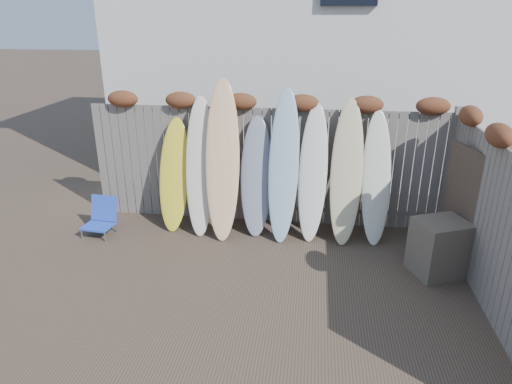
# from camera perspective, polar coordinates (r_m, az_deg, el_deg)

# --- Properties ---
(ground) EXTENTS (80.00, 80.00, 0.00)m
(ground) POSITION_cam_1_polar(r_m,az_deg,el_deg) (6.07, -1.51, -13.00)
(ground) COLOR #493A2D
(back_fence) EXTENTS (6.05, 0.28, 2.24)m
(back_fence) POSITION_cam_1_polar(r_m,az_deg,el_deg) (7.71, 1.60, 4.48)
(back_fence) COLOR slate
(back_fence) RESTS_ON ground
(right_fence) EXTENTS (0.28, 4.40, 2.24)m
(right_fence) POSITION_cam_1_polar(r_m,az_deg,el_deg) (6.09, 27.94, -3.33)
(right_fence) COLOR slate
(right_fence) RESTS_ON ground
(house) EXTENTS (8.50, 5.50, 6.33)m
(house) POSITION_cam_1_polar(r_m,az_deg,el_deg) (11.45, 6.33, 20.18)
(house) COLOR silver
(house) RESTS_ON ground
(beach_chair) EXTENTS (0.51, 0.54, 0.61)m
(beach_chair) POSITION_cam_1_polar(r_m,az_deg,el_deg) (7.99, -18.78, -2.98)
(beach_chair) COLOR blue
(beach_chair) RESTS_ON ground
(wooden_crate) EXTENTS (0.85, 0.79, 0.79)m
(wooden_crate) POSITION_cam_1_polar(r_m,az_deg,el_deg) (6.88, 21.95, -6.43)
(wooden_crate) COLOR #6A5850
(wooden_crate) RESTS_ON ground
(lattice_panel) EXTENTS (0.35, 1.13, 1.74)m
(lattice_panel) POSITION_cam_1_polar(r_m,az_deg,el_deg) (6.96, 24.87, -2.26)
(lattice_panel) COLOR #493E2C
(lattice_panel) RESTS_ON ground
(surfboard_0) EXTENTS (0.55, 0.68, 1.84)m
(surfboard_0) POSITION_cam_1_polar(r_m,az_deg,el_deg) (7.73, -10.18, 2.12)
(surfboard_0) COLOR yellow
(surfboard_0) RESTS_ON ground
(surfboard_1) EXTENTS (0.54, 0.82, 2.21)m
(surfboard_1) POSITION_cam_1_polar(r_m,az_deg,el_deg) (7.50, -6.99, 3.18)
(surfboard_1) COLOR beige
(surfboard_1) RESTS_ON ground
(surfboard_2) EXTENTS (0.62, 0.92, 2.49)m
(surfboard_2) POSITION_cam_1_polar(r_m,az_deg,el_deg) (7.30, -4.21, 3.97)
(surfboard_2) COLOR #E0BB72
(surfboard_2) RESTS_ON ground
(surfboard_3) EXTENTS (0.56, 0.71, 1.90)m
(surfboard_3) POSITION_cam_1_polar(r_m,az_deg,el_deg) (7.43, 0.04, 1.94)
(surfboard_3) COLOR gray
(surfboard_3) RESTS_ON ground
(surfboard_4) EXTENTS (0.50, 0.84, 2.37)m
(surfboard_4) POSITION_cam_1_polar(r_m,az_deg,el_deg) (7.24, 3.47, 3.30)
(surfboard_4) COLOR #92B7CF
(surfboard_4) RESTS_ON ground
(surfboard_5) EXTENTS (0.50, 0.78, 2.13)m
(surfboard_5) POSITION_cam_1_polar(r_m,az_deg,el_deg) (7.31, 7.12, 2.38)
(surfboard_5) COLOR silver
(surfboard_5) RESTS_ON ground
(surfboard_6) EXTENTS (0.54, 0.81, 2.22)m
(surfboard_6) POSITION_cam_1_polar(r_m,az_deg,el_deg) (7.28, 11.25, 2.42)
(surfboard_6) COLOR beige
(surfboard_6) RESTS_ON ground
(surfboard_7) EXTENTS (0.49, 0.75, 2.05)m
(surfboard_7) POSITION_cam_1_polar(r_m,az_deg,el_deg) (7.39, 14.79, 1.68)
(surfboard_7) COLOR beige
(surfboard_7) RESTS_ON ground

